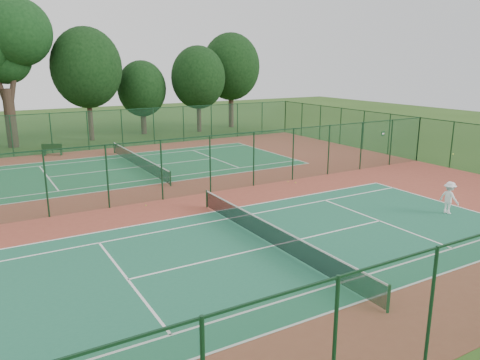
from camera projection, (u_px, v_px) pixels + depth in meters
name	position (u px, v px, depth m)	size (l,w,h in m)	color
ground	(187.00, 196.00, 27.66)	(120.00, 120.00, 0.00)	#2C4E18
red_pad	(187.00, 196.00, 27.66)	(40.00, 36.00, 0.01)	brown
court_near	(273.00, 246.00, 20.13)	(23.77, 10.97, 0.01)	#206548
court_far	(138.00, 167.00, 35.18)	(23.77, 10.97, 0.01)	#1F643C
fence_north	(105.00, 129.00, 42.28)	(40.00, 0.09, 3.50)	#17452D
fence_south	(469.00, 297.00, 12.17)	(40.00, 0.09, 3.50)	#194D2A
fence_east	(418.00, 139.00, 37.03)	(0.09, 36.00, 3.50)	#1A4F2E
fence_divider	(187.00, 167.00, 27.23)	(40.00, 0.09, 3.50)	#174728
tennis_net_near	(273.00, 234.00, 20.00)	(0.10, 12.90, 0.97)	#163E20
tennis_net_far	(138.00, 160.00, 35.05)	(0.10, 12.90, 0.97)	#14371C
player_near	(449.00, 198.00, 24.24)	(1.10, 0.63, 1.70)	white
bench	(52.00, 149.00, 39.42)	(1.72, 1.10, 1.02)	black
stray_ball_a	(296.00, 183.00, 30.50)	(0.07, 0.07, 0.07)	yellow
stray_ball_b	(288.00, 182.00, 30.76)	(0.06, 0.06, 0.06)	gold
stray_ball_c	(146.00, 205.00, 25.69)	(0.07, 0.07, 0.07)	#AAC52E
big_tree	(2.00, 42.00, 41.37)	(8.66, 6.34, 13.29)	#35261D
evergreen_row	(95.00, 139.00, 48.19)	(39.00, 5.00, 12.00)	black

